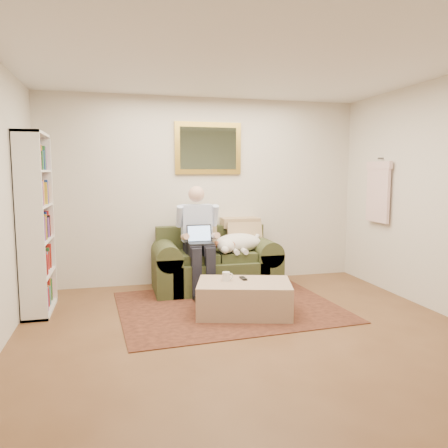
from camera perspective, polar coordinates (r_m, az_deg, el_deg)
name	(u,v)px	position (r m, az deg, el deg)	size (l,w,h in m)	color
room_shell	(250,201)	(4.13, 3.42, 3.04)	(4.51, 5.00, 2.61)	brown
rug	(228,306)	(5.20, 0.55, -10.72)	(2.48, 1.99, 0.01)	black
sofa	(215,268)	(5.91, -1.15, -5.75)	(1.65, 0.84, 0.99)	#3C4223
seated_man	(199,240)	(5.64, -3.26, -2.14)	(0.54, 0.78, 1.39)	#8C9FD8
laptop	(200,238)	(5.57, -3.14, -1.90)	(0.32, 0.25, 0.23)	black
sleeping_dog	(238,243)	(5.84, 1.87, -2.45)	(0.68, 0.43, 0.25)	white
ottoman	(244,298)	(4.90, 2.64, -9.65)	(1.01, 0.64, 0.37)	tan
coffee_mug	(226,276)	(4.87, 0.28, -6.87)	(0.08, 0.08, 0.10)	white
tv_remote	(243,278)	(4.96, 2.54, -7.11)	(0.05, 0.15, 0.02)	black
bookshelf	(36,224)	(5.28, -23.36, 0.04)	(0.28, 0.80, 2.00)	white
wall_mirror	(208,148)	(6.20, -2.07, 9.85)	(0.94, 0.04, 0.72)	gold
hanging_shirt	(378,189)	(6.21, 19.49, 4.38)	(0.06, 0.52, 0.90)	#F3C9C8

